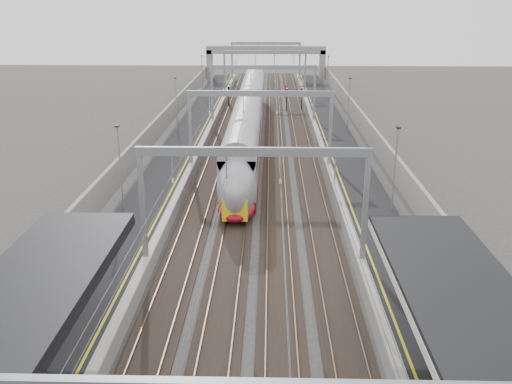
# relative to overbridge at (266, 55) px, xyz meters

# --- Properties ---
(platform_left) EXTENTS (4.00, 120.00, 1.00)m
(platform_left) POSITION_rel_overbridge_xyz_m (-8.00, -55.00, -4.81)
(platform_left) COLOR black
(platform_left) RESTS_ON ground
(platform_right) EXTENTS (4.00, 120.00, 1.00)m
(platform_right) POSITION_rel_overbridge_xyz_m (8.00, -55.00, -4.81)
(platform_right) COLOR black
(platform_right) RESTS_ON ground
(tracks) EXTENTS (11.40, 140.00, 0.20)m
(tracks) POSITION_rel_overbridge_xyz_m (0.00, -55.00, -5.26)
(tracks) COLOR black
(tracks) RESTS_ON ground
(overhead_line) EXTENTS (13.00, 140.00, 6.60)m
(overhead_line) POSITION_rel_overbridge_xyz_m (0.00, -48.38, 0.83)
(overhead_line) COLOR gray
(overhead_line) RESTS_ON platform_left
(overbridge) EXTENTS (22.00, 2.20, 6.90)m
(overbridge) POSITION_rel_overbridge_xyz_m (0.00, 0.00, 0.00)
(overbridge) COLOR gray
(overbridge) RESTS_ON ground
(wall_left) EXTENTS (0.30, 120.00, 3.20)m
(wall_left) POSITION_rel_overbridge_xyz_m (-11.20, -55.00, -3.71)
(wall_left) COLOR gray
(wall_left) RESTS_ON ground
(wall_right) EXTENTS (0.30, 120.00, 3.20)m
(wall_right) POSITION_rel_overbridge_xyz_m (11.20, -55.00, -3.71)
(wall_right) COLOR gray
(wall_right) RESTS_ON ground
(train) EXTENTS (2.84, 51.69, 4.48)m
(train) POSITION_rel_overbridge_xyz_m (-1.50, -47.26, -3.12)
(train) COLOR maroon
(train) RESTS_ON ground
(bench) EXTENTS (0.56, 1.75, 0.89)m
(bench) POSITION_rel_overbridge_xyz_m (8.10, -88.44, -3.77)
(bench) COLOR black
(bench) RESTS_ON platform_right
(signal_green) EXTENTS (0.32, 0.32, 3.48)m
(signal_green) POSITION_rel_overbridge_xyz_m (-5.20, -25.00, -2.89)
(signal_green) COLOR black
(signal_green) RESTS_ON ground
(signal_red_near) EXTENTS (0.32, 0.32, 3.48)m
(signal_red_near) POSITION_rel_overbridge_xyz_m (3.20, -27.38, -2.89)
(signal_red_near) COLOR black
(signal_red_near) RESTS_ON ground
(signal_red_far) EXTENTS (0.32, 0.32, 3.48)m
(signal_red_far) POSITION_rel_overbridge_xyz_m (5.40, -26.74, -2.89)
(signal_red_far) COLOR black
(signal_red_far) RESTS_ON ground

